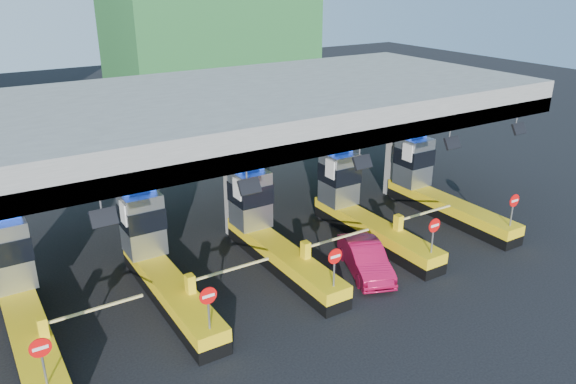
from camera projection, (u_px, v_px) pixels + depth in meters
ground at (271, 260)px, 24.73m from camera, size 120.00×120.00×0.00m
toll_canopy at (237, 110)px, 24.75m from camera, size 28.00×12.09×7.00m
toll_lane_far_left at (19, 293)px, 19.50m from camera, size 4.43×8.00×4.16m
toll_lane_left at (157, 257)px, 21.97m from camera, size 4.43×8.00×4.16m
toll_lane_center at (267, 229)px, 24.44m from camera, size 4.43×8.00×4.16m
toll_lane_right at (358, 205)px, 26.90m from camera, size 4.43×8.00×4.16m
toll_lane_far_right at (433, 185)px, 29.37m from camera, size 4.43×8.00×4.16m
red_car at (365, 259)px, 23.42m from camera, size 2.73×4.22×1.31m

